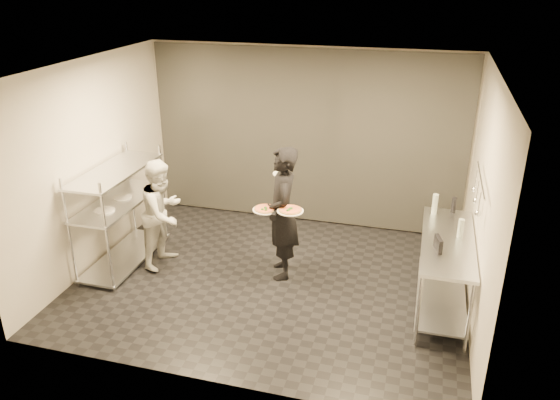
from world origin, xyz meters
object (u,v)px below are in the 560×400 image
(waiter, at_px, (282,214))
(bottle_clear, at_px, (461,228))
(chef, at_px, (163,213))
(pizza_plate_far, at_px, (290,210))
(salad_plate, at_px, (282,172))
(pos_monitor, at_px, (438,244))
(pass_rack, at_px, (120,211))
(pizza_plate_near, at_px, (265,209))
(prep_counter, at_px, (445,261))
(bottle_dark, at_px, (454,205))
(bottle_green, at_px, (435,204))

(waiter, relative_size, bottle_clear, 7.87)
(waiter, bearing_deg, chef, -104.81)
(bottle_clear, bearing_deg, pizza_plate_far, -176.02)
(salad_plate, height_order, pos_monitor, salad_plate)
(pass_rack, bearing_deg, pizza_plate_near, 1.02)
(bottle_clear, bearing_deg, waiter, 176.76)
(pizza_plate_near, height_order, salad_plate, salad_plate)
(prep_counter, bearing_deg, bottle_dark, 85.62)
(prep_counter, xyz_separation_m, chef, (-3.73, 0.10, 0.14))
(pizza_plate_far, bearing_deg, pos_monitor, -8.49)
(pass_rack, distance_m, bottle_clear, 4.47)
(pizza_plate_far, distance_m, bottle_clear, 2.03)
(prep_counter, height_order, bottle_clear, bottle_clear)
(bottle_clear, bearing_deg, bottle_green, 115.92)
(bottle_clear, bearing_deg, salad_plate, 169.73)
(pass_rack, distance_m, salad_plate, 2.31)
(prep_counter, relative_size, pizza_plate_near, 5.53)
(prep_counter, distance_m, pizza_plate_near, 2.28)
(chef, bearing_deg, pizza_plate_far, -86.25)
(chef, bearing_deg, bottle_dark, -71.51)
(chef, distance_m, pizza_plate_near, 1.51)
(waiter, height_order, chef, waiter)
(pass_rack, bearing_deg, bottle_green, 9.94)
(chef, xyz_separation_m, bottle_green, (3.55, 0.63, 0.29))
(pass_rack, relative_size, pizza_plate_far, 4.83)
(waiter, xyz_separation_m, salad_plate, (-0.08, 0.29, 0.46))
(waiter, height_order, bottle_clear, waiter)
(pizza_plate_near, distance_m, pizza_plate_far, 0.36)
(pizza_plate_far, relative_size, bottle_dark, 1.57)
(chef, bearing_deg, bottle_green, -71.99)
(pizza_plate_near, xyz_separation_m, salad_plate, (0.09, 0.48, 0.34))
(pizza_plate_near, height_order, pizza_plate_far, pizza_plate_far)
(chef, bearing_deg, pass_rack, 107.32)
(bottle_green, bearing_deg, bottle_clear, -64.08)
(pass_rack, distance_m, bottle_dark, 4.47)
(prep_counter, xyz_separation_m, waiter, (-2.08, 0.23, 0.27))
(pizza_plate_far, bearing_deg, waiter, 123.36)
(pizza_plate_far, relative_size, salad_plate, 1.32)
(chef, bearing_deg, prep_counter, -83.51)
(bottle_dark, bearing_deg, pass_rack, -169.64)
(pass_rack, relative_size, waiter, 0.89)
(pass_rack, distance_m, chef, 0.61)
(chef, height_order, bottle_clear, chef)
(waiter, xyz_separation_m, pos_monitor, (1.96, -0.53, 0.10))
(pizza_plate_near, relative_size, bottle_clear, 1.43)
(pos_monitor, height_order, bottle_dark, bottle_dark)
(pass_rack, xyz_separation_m, bottle_dark, (4.39, 0.80, 0.26))
(pizza_plate_far, relative_size, bottle_green, 1.28)
(bottle_clear, bearing_deg, chef, -179.91)
(pass_rack, height_order, bottle_clear, pass_rack)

